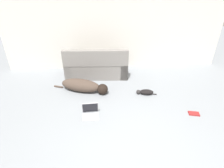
{
  "coord_description": "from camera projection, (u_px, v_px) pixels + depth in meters",
  "views": [
    {
      "loc": [
        -0.45,
        -1.63,
        2.32
      ],
      "look_at": [
        -0.23,
        1.6,
        0.52
      ],
      "focal_mm": 28.0,
      "sensor_mm": 36.0,
      "label": 1
    }
  ],
  "objects": [
    {
      "name": "dog",
      "position": [
        83.0,
        86.0,
        4.38
      ],
      "size": [
        1.45,
        0.7,
        0.32
      ],
      "rotation": [
        0.0,
        0.0,
        5.95
      ],
      "color": "#4C3D33",
      "rests_on": "ground_plane"
    },
    {
      "name": "wall_back",
      "position": [
        115.0,
        28.0,
        5.2
      ],
      "size": [
        6.68,
        0.06,
        2.52
      ],
      "color": "silver",
      "rests_on": "ground_plane"
    },
    {
      "name": "couch",
      "position": [
        97.0,
        67.0,
        5.1
      ],
      "size": [
        1.79,
        0.88,
        0.87
      ],
      "rotation": [
        0.0,
        0.0,
        3.09
      ],
      "color": "gray",
      "rests_on": "ground_plane"
    },
    {
      "name": "ground_plane",
      "position": [
        135.0,
        167.0,
        2.58
      ],
      "size": [
        20.0,
        20.0,
        0.0
      ],
      "primitive_type": "plane",
      "color": "gray"
    },
    {
      "name": "book_red",
      "position": [
        194.0,
        114.0,
        3.64
      ],
      "size": [
        0.24,
        0.18,
        0.02
      ],
      "rotation": [
        0.0,
        0.0,
        -0.23
      ],
      "color": "maroon",
      "rests_on": "ground_plane"
    },
    {
      "name": "laptop_open",
      "position": [
        90.0,
        111.0,
        3.59
      ],
      "size": [
        0.35,
        0.32,
        0.26
      ],
      "rotation": [
        0.0,
        0.0,
        0.06
      ],
      "color": "#B7B7BC",
      "rests_on": "ground_plane"
    },
    {
      "name": "cat",
      "position": [
        145.0,
        92.0,
        4.29
      ],
      "size": [
        0.5,
        0.22,
        0.13
      ],
      "rotation": [
        0.0,
        0.0,
        2.98
      ],
      "color": "black",
      "rests_on": "ground_plane"
    }
  ]
}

